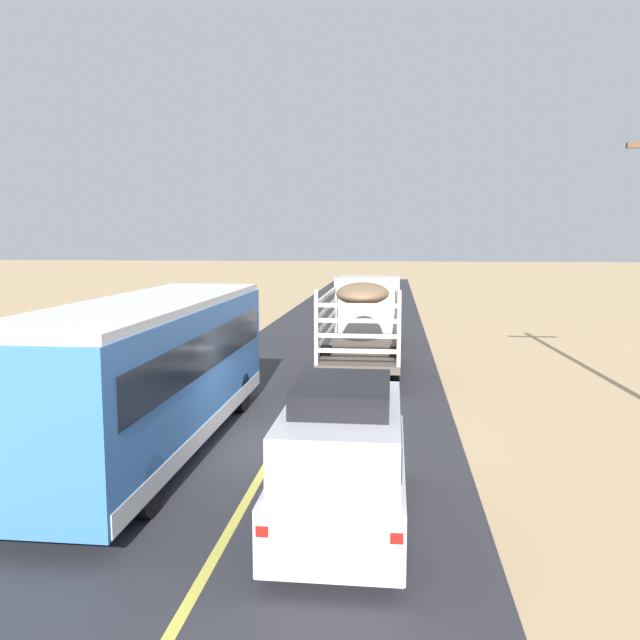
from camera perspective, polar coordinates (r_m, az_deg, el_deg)
ground_plane at (r=14.33m, az=-3.81°, el=-11.12°), size 240.00×240.00×0.00m
road_surface at (r=14.32m, az=-3.81°, el=-11.09°), size 8.00×120.00×0.02m
road_centre_line at (r=14.32m, az=-3.81°, el=-11.04°), size 0.16×117.60×0.00m
suv_near at (r=10.33m, az=2.01°, el=-11.69°), size 1.90×4.62×2.29m
livestock_truck at (r=25.02m, az=4.10°, el=0.91°), size 2.53×9.70×3.02m
bus at (r=14.16m, az=-14.51°, el=-4.25°), size 2.54×10.00×3.21m
boulder_mid_field at (r=44.57m, az=-7.02°, el=1.60°), size 0.85×1.04×0.50m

